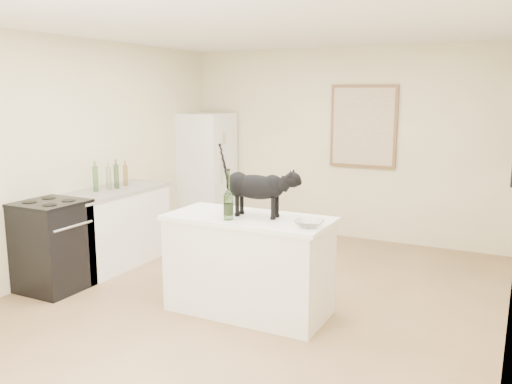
# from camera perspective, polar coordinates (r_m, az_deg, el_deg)

# --- Properties ---
(floor) EXTENTS (5.50, 5.50, 0.00)m
(floor) POSITION_cam_1_polar(r_m,az_deg,el_deg) (5.29, -0.73, -11.61)
(floor) COLOR #A27F56
(floor) RESTS_ON ground
(ceiling) EXTENTS (5.50, 5.50, 0.00)m
(ceiling) POSITION_cam_1_polar(r_m,az_deg,el_deg) (4.94, -0.80, 17.58)
(ceiling) COLOR white
(ceiling) RESTS_ON ground
(wall_back) EXTENTS (4.50, 0.00, 4.50)m
(wall_back) POSITION_cam_1_polar(r_m,az_deg,el_deg) (7.48, 9.13, 5.07)
(wall_back) COLOR #F0E9B9
(wall_back) RESTS_ON ground
(wall_left) EXTENTS (0.00, 5.50, 5.50)m
(wall_left) POSITION_cam_1_polar(r_m,az_deg,el_deg) (6.31, -19.19, 3.63)
(wall_left) COLOR #F0E9B9
(wall_left) RESTS_ON ground
(island_base) EXTENTS (1.44, 0.67, 0.86)m
(island_base) POSITION_cam_1_polar(r_m,az_deg,el_deg) (4.93, -0.79, -7.95)
(island_base) COLOR white
(island_base) RESTS_ON floor
(island_top) EXTENTS (1.50, 0.70, 0.04)m
(island_top) POSITION_cam_1_polar(r_m,az_deg,el_deg) (4.81, -0.80, -2.86)
(island_top) COLOR white
(island_top) RESTS_ON island_base
(left_cabinets) EXTENTS (0.60, 1.40, 0.86)m
(left_cabinets) POSITION_cam_1_polar(r_m,az_deg,el_deg) (6.47, -14.97, -3.82)
(left_cabinets) COLOR white
(left_cabinets) RESTS_ON floor
(left_countertop) EXTENTS (0.62, 1.44, 0.04)m
(left_countertop) POSITION_cam_1_polar(r_m,az_deg,el_deg) (6.38, -15.16, 0.10)
(left_countertop) COLOR gray
(left_countertop) RESTS_ON left_cabinets
(stove) EXTENTS (0.60, 0.60, 0.90)m
(stove) POSITION_cam_1_polar(r_m,az_deg,el_deg) (5.85, -20.87, -5.47)
(stove) COLOR black
(stove) RESTS_ON floor
(fridge) EXTENTS (0.68, 0.68, 1.70)m
(fridge) POSITION_cam_1_polar(r_m,az_deg,el_deg) (8.00, -5.29, 2.26)
(fridge) COLOR white
(fridge) RESTS_ON floor
(artwork_frame) EXTENTS (0.90, 0.03, 1.10)m
(artwork_frame) POSITION_cam_1_polar(r_m,az_deg,el_deg) (7.34, 11.36, 6.86)
(artwork_frame) COLOR brown
(artwork_frame) RESTS_ON wall_back
(artwork_canvas) EXTENTS (0.82, 0.00, 1.02)m
(artwork_canvas) POSITION_cam_1_polar(r_m,az_deg,el_deg) (7.33, 11.32, 6.85)
(artwork_canvas) COLOR beige
(artwork_canvas) RESTS_ON wall_back
(black_cat) EXTENTS (0.70, 0.26, 0.48)m
(black_cat) POSITION_cam_1_polar(r_m,az_deg,el_deg) (4.76, -0.02, 0.20)
(black_cat) COLOR black
(black_cat) RESTS_ON island_top
(wine_bottle) EXTENTS (0.09, 0.09, 0.40)m
(wine_bottle) POSITION_cam_1_polar(r_m,az_deg,el_deg) (4.65, -2.97, -0.59)
(wine_bottle) COLOR #2A5A24
(wine_bottle) RESTS_ON island_top
(glass_bowl) EXTENTS (0.28, 0.28, 0.06)m
(glass_bowl) POSITION_cam_1_polar(r_m,az_deg,el_deg) (4.44, 5.71, -3.38)
(glass_bowl) COLOR silver
(glass_bowl) RESTS_ON island_top
(fridge_paper) EXTENTS (0.04, 0.12, 0.16)m
(fridge_paper) POSITION_cam_1_polar(r_m,az_deg,el_deg) (7.75, -3.25, 5.69)
(fridge_paper) COLOR beige
(fridge_paper) RESTS_ON fridge
(counter_bottle_cluster) EXTENTS (0.12, 0.54, 0.29)m
(counter_bottle_cluster) POSITION_cam_1_polar(r_m,az_deg,el_deg) (6.39, -15.21, 1.51)
(counter_bottle_cluster) COLOR #225B1F
(counter_bottle_cluster) RESTS_ON left_countertop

